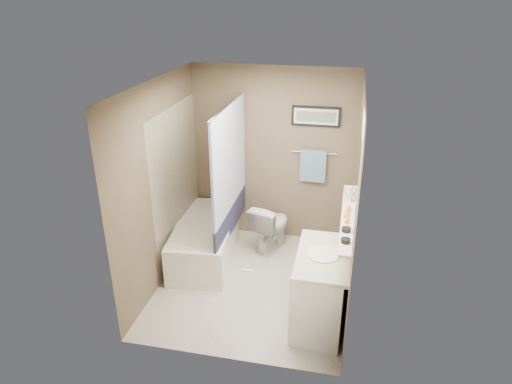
% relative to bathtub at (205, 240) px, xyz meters
% --- Properties ---
extents(ground, '(2.50, 2.50, 0.00)m').
position_rel_bathtub_xyz_m(ground, '(0.75, -0.47, -0.25)').
color(ground, beige).
rests_on(ground, ground).
extents(ceiling, '(2.20, 2.50, 0.04)m').
position_rel_bathtub_xyz_m(ceiling, '(0.75, -0.47, 2.13)').
color(ceiling, white).
rests_on(ceiling, wall_back).
extents(wall_back, '(2.20, 0.04, 2.40)m').
position_rel_bathtub_xyz_m(wall_back, '(0.75, 0.76, 0.95)').
color(wall_back, brown).
rests_on(wall_back, ground).
extents(wall_front, '(2.20, 0.04, 2.40)m').
position_rel_bathtub_xyz_m(wall_front, '(0.75, -1.70, 0.95)').
color(wall_front, brown).
rests_on(wall_front, ground).
extents(wall_left, '(0.04, 2.50, 2.40)m').
position_rel_bathtub_xyz_m(wall_left, '(-0.33, -0.47, 0.95)').
color(wall_left, brown).
rests_on(wall_left, ground).
extents(wall_right, '(0.04, 2.50, 2.40)m').
position_rel_bathtub_xyz_m(wall_right, '(1.83, -0.47, 0.95)').
color(wall_right, brown).
rests_on(wall_right, ground).
extents(tile_surround, '(0.02, 1.55, 2.00)m').
position_rel_bathtub_xyz_m(tile_surround, '(-0.34, 0.03, 0.75)').
color(tile_surround, tan).
rests_on(tile_surround, wall_left).
extents(curtain_rod, '(0.02, 1.55, 0.02)m').
position_rel_bathtub_xyz_m(curtain_rod, '(0.35, 0.03, 1.80)').
color(curtain_rod, silver).
rests_on(curtain_rod, wall_left).
extents(curtain_upper, '(0.03, 1.45, 1.28)m').
position_rel_bathtub_xyz_m(curtain_upper, '(0.35, 0.03, 1.15)').
color(curtain_upper, white).
rests_on(curtain_upper, curtain_rod).
extents(curtain_lower, '(0.03, 1.45, 0.36)m').
position_rel_bathtub_xyz_m(curtain_lower, '(0.35, 0.03, 0.33)').
color(curtain_lower, '#29284B').
rests_on(curtain_lower, curtain_rod).
extents(mirror, '(0.02, 1.60, 1.00)m').
position_rel_bathtub_xyz_m(mirror, '(1.84, -0.62, 1.37)').
color(mirror, silver).
rests_on(mirror, wall_right).
extents(shelf, '(0.12, 1.60, 0.03)m').
position_rel_bathtub_xyz_m(shelf, '(1.79, -0.62, 0.85)').
color(shelf, silver).
rests_on(shelf, wall_right).
extents(towel_bar, '(0.60, 0.02, 0.02)m').
position_rel_bathtub_xyz_m(towel_bar, '(1.30, 0.75, 1.05)').
color(towel_bar, silver).
rests_on(towel_bar, wall_back).
extents(towel, '(0.34, 0.05, 0.44)m').
position_rel_bathtub_xyz_m(towel, '(1.30, 0.73, 0.87)').
color(towel, '#94C4D7').
rests_on(towel, towel_bar).
extents(art_frame, '(0.62, 0.02, 0.26)m').
position_rel_bathtub_xyz_m(art_frame, '(1.30, 0.77, 1.53)').
color(art_frame, black).
rests_on(art_frame, wall_back).
extents(art_mat, '(0.56, 0.00, 0.20)m').
position_rel_bathtub_xyz_m(art_mat, '(1.30, 0.75, 1.53)').
color(art_mat, white).
rests_on(art_mat, art_frame).
extents(art_image, '(0.50, 0.00, 0.13)m').
position_rel_bathtub_xyz_m(art_image, '(1.30, 0.75, 1.53)').
color(art_image, '#595959').
rests_on(art_image, art_mat).
extents(door, '(0.80, 0.02, 2.00)m').
position_rel_bathtub_xyz_m(door, '(1.30, -1.71, 0.75)').
color(door, silver).
rests_on(door, wall_front).
extents(door_handle, '(0.10, 0.02, 0.02)m').
position_rel_bathtub_xyz_m(door_handle, '(0.97, -1.66, 0.75)').
color(door_handle, silver).
rests_on(door_handle, door).
extents(bathtub, '(0.86, 1.57, 0.50)m').
position_rel_bathtub_xyz_m(bathtub, '(0.00, 0.00, 0.00)').
color(bathtub, white).
rests_on(bathtub, ground).
extents(tub_rim, '(0.56, 1.36, 0.02)m').
position_rel_bathtub_xyz_m(tub_rim, '(-0.00, -0.00, 0.25)').
color(tub_rim, silver).
rests_on(tub_rim, bathtub).
extents(toilet, '(0.57, 0.74, 0.67)m').
position_rel_bathtub_xyz_m(toilet, '(0.80, 0.41, 0.09)').
color(toilet, silver).
rests_on(toilet, ground).
extents(vanity, '(0.59, 0.94, 0.80)m').
position_rel_bathtub_xyz_m(vanity, '(1.60, -0.99, 0.15)').
color(vanity, white).
rests_on(vanity, ground).
extents(countertop, '(0.54, 0.96, 0.04)m').
position_rel_bathtub_xyz_m(countertop, '(1.59, -0.99, 0.57)').
color(countertop, beige).
rests_on(countertop, vanity).
extents(sink_basin, '(0.34, 0.34, 0.01)m').
position_rel_bathtub_xyz_m(sink_basin, '(1.58, -0.99, 0.60)').
color(sink_basin, white).
rests_on(sink_basin, countertop).
extents(faucet_spout, '(0.02, 0.02, 0.10)m').
position_rel_bathtub_xyz_m(faucet_spout, '(1.78, -0.99, 0.64)').
color(faucet_spout, silver).
rests_on(faucet_spout, countertop).
extents(faucet_knob, '(0.05, 0.05, 0.05)m').
position_rel_bathtub_xyz_m(faucet_knob, '(1.78, -0.89, 0.62)').
color(faucet_knob, silver).
rests_on(faucet_knob, countertop).
extents(candle_bowl_near, '(0.09, 0.09, 0.04)m').
position_rel_bathtub_xyz_m(candle_bowl_near, '(1.79, -1.18, 0.89)').
color(candle_bowl_near, black).
rests_on(candle_bowl_near, shelf).
extents(candle_bowl_far, '(0.09, 0.09, 0.04)m').
position_rel_bathtub_xyz_m(candle_bowl_far, '(1.79, -0.97, 0.89)').
color(candle_bowl_far, black).
rests_on(candle_bowl_far, shelf).
extents(hair_brush_front, '(0.04, 0.22, 0.04)m').
position_rel_bathtub_xyz_m(hair_brush_front, '(1.79, -0.71, 0.89)').
color(hair_brush_front, orange).
rests_on(hair_brush_front, shelf).
extents(hair_brush_back, '(0.07, 0.22, 0.04)m').
position_rel_bathtub_xyz_m(hair_brush_back, '(1.79, -0.58, 0.89)').
color(hair_brush_back, '#D1581D').
rests_on(hair_brush_back, shelf).
extents(pink_comb, '(0.05, 0.16, 0.01)m').
position_rel_bathtub_xyz_m(pink_comb, '(1.79, -0.46, 0.87)').
color(pink_comb, pink).
rests_on(pink_comb, shelf).
extents(glass_jar, '(0.08, 0.08, 0.10)m').
position_rel_bathtub_xyz_m(glass_jar, '(1.79, -0.09, 0.92)').
color(glass_jar, silver).
rests_on(glass_jar, shelf).
extents(soap_bottle, '(0.08, 0.08, 0.16)m').
position_rel_bathtub_xyz_m(soap_bottle, '(1.79, -0.25, 0.94)').
color(soap_bottle, '#999999').
rests_on(soap_bottle, shelf).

